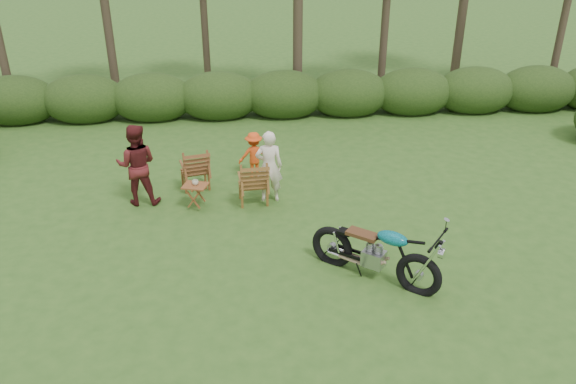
{
  "coord_description": "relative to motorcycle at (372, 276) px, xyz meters",
  "views": [
    {
      "loc": [
        -1.16,
        -7.69,
        5.55
      ],
      "look_at": [
        -0.44,
        1.72,
        0.9
      ],
      "focal_mm": 35.0,
      "sensor_mm": 36.0,
      "label": 1
    }
  ],
  "objects": [
    {
      "name": "lawn_chair_left",
      "position": [
        -3.26,
        3.77,
        0.0
      ],
      "size": [
        0.81,
        0.81,
        0.97
      ],
      "primitive_type": null,
      "rotation": [
        0.0,
        0.0,
        3.4
      ],
      "color": "brown",
      "rests_on": "ground"
    },
    {
      "name": "cup",
      "position": [
        -3.17,
        2.8,
        0.58
      ],
      "size": [
        0.17,
        0.17,
        0.1
      ],
      "primitive_type": "imported",
      "rotation": [
        0.0,
        0.0,
        -0.41
      ],
      "color": "beige",
      "rests_on": "side_table"
    },
    {
      "name": "adult_a",
      "position": [
        -1.62,
        3.03,
        0.0
      ],
      "size": [
        0.59,
        0.4,
        1.58
      ],
      "primitive_type": "imported",
      "rotation": [
        0.0,
        0.0,
        3.1
      ],
      "color": "#F7E3CC",
      "rests_on": "ground"
    },
    {
      "name": "ground",
      "position": [
        -0.89,
        -0.17,
        0.0
      ],
      "size": [
        80.0,
        80.0,
        0.0
      ],
      "primitive_type": "plane",
      "color": "#2C511B",
      "rests_on": "ground"
    },
    {
      "name": "child",
      "position": [
        -1.92,
        4.25,
        0.0
      ],
      "size": [
        0.77,
        0.5,
        1.12
      ],
      "primitive_type": "imported",
      "rotation": [
        0.0,
        0.0,
        3.26
      ],
      "color": "#EF4916",
      "rests_on": "ground"
    },
    {
      "name": "motorcycle",
      "position": [
        0.0,
        0.0,
        0.0
      ],
      "size": [
        2.3,
        2.04,
        1.28
      ],
      "primitive_type": null,
      "rotation": [
        0.0,
        0.0,
        -0.65
      ],
      "color": "#0EACB9",
      "rests_on": "ground"
    },
    {
      "name": "side_table",
      "position": [
        -3.18,
        2.79,
        0.26
      ],
      "size": [
        0.61,
        0.56,
        0.53
      ],
      "primitive_type": null,
      "rotation": [
        0.0,
        0.0,
        -0.29
      ],
      "color": "brown",
      "rests_on": "ground"
    },
    {
      "name": "adult_b",
      "position": [
        -4.39,
        3.12,
        0.0
      ],
      "size": [
        0.86,
        0.67,
        1.76
      ],
      "primitive_type": "imported",
      "rotation": [
        0.0,
        0.0,
        3.14
      ],
      "color": "#58191B",
      "rests_on": "ground"
    },
    {
      "name": "lawn_chair_right",
      "position": [
        -1.97,
        2.94,
        0.0
      ],
      "size": [
        0.74,
        0.74,
        0.99
      ],
      "primitive_type": null,
      "rotation": [
        0.0,
        0.0,
        3.24
      ],
      "color": "brown",
      "rests_on": "ground"
    }
  ]
}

